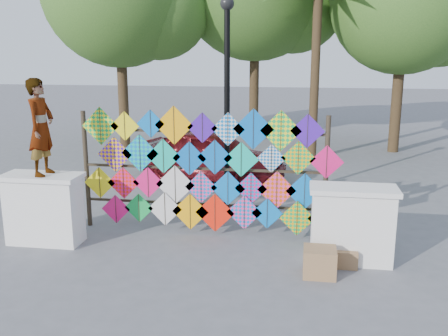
{
  "coord_description": "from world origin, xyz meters",
  "views": [
    {
      "loc": [
        1.82,
        -8.16,
        3.42
      ],
      "look_at": [
        0.46,
        0.6,
        1.33
      ],
      "focal_mm": 40.0,
      "sensor_mm": 36.0,
      "label": 1
    }
  ],
  "objects": [
    {
      "name": "vendor_woman",
      "position": [
        -2.63,
        -0.2,
        2.12
      ],
      "size": [
        0.42,
        0.62,
        1.69
      ],
      "primitive_type": "imported",
      "rotation": [
        0.0,
        0.0,
        1.55
      ],
      "color": "#99999E",
      "rests_on": "parapet_left"
    },
    {
      "name": "cardboard_box_near",
      "position": [
        2.18,
        -0.83,
        0.22
      ],
      "size": [
        0.5,
        0.45,
        0.45
      ],
      "primitive_type": "cube",
      "color": "#936747",
      "rests_on": "ground"
    },
    {
      "name": "parapet_right",
      "position": [
        2.7,
        -0.2,
        0.65
      ],
      "size": [
        1.4,
        0.65,
        1.28
      ],
      "color": "white",
      "rests_on": "ground"
    },
    {
      "name": "kite_rack",
      "position": [
        0.1,
        0.72,
        1.22
      ],
      "size": [
        4.95,
        0.24,
        2.44
      ],
      "color": "#30261A",
      "rests_on": "ground"
    },
    {
      "name": "parapet_left",
      "position": [
        -2.7,
        -0.2,
        0.65
      ],
      "size": [
        1.4,
        0.65,
        1.28
      ],
      "color": "white",
      "rests_on": "ground"
    },
    {
      "name": "sedan",
      "position": [
        -0.53,
        4.79,
        0.68
      ],
      "size": [
        4.28,
        2.69,
        1.36
      ],
      "primitive_type": "imported",
      "rotation": [
        0.0,
        0.0,
        1.28
      ],
      "color": "#5D1014",
      "rests_on": "ground"
    },
    {
      "name": "cardboard_box_far",
      "position": [
        2.62,
        -0.42,
        0.15
      ],
      "size": [
        0.35,
        0.32,
        0.29
      ],
      "primitive_type": "cube",
      "color": "#936747",
      "rests_on": "ground"
    },
    {
      "name": "ground",
      "position": [
        0.0,
        0.0,
        0.0
      ],
      "size": [
        80.0,
        80.0,
        0.0
      ],
      "primitive_type": "plane",
      "color": "slate",
      "rests_on": "ground"
    },
    {
      "name": "tree_east",
      "position": [
        5.09,
        9.53,
        4.99
      ],
      "size": [
        5.4,
        4.8,
        7.42
      ],
      "color": "#46321E",
      "rests_on": "ground"
    },
    {
      "name": "lamppost",
      "position": [
        0.3,
        2.0,
        2.69
      ],
      "size": [
        0.28,
        0.28,
        4.46
      ],
      "color": "black",
      "rests_on": "ground"
    }
  ]
}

